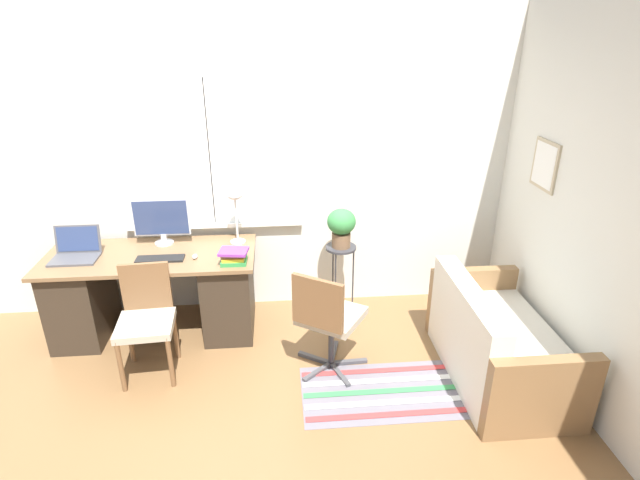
{
  "coord_description": "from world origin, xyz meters",
  "views": [
    {
      "loc": [
        0.44,
        -3.47,
        2.49
      ],
      "look_at": [
        0.76,
        0.18,
        0.9
      ],
      "focal_mm": 28.0,
      "sensor_mm": 36.0,
      "label": 1
    }
  ],
  "objects_px": {
    "couch_loveseat": "(495,345)",
    "plant_stand": "(341,255)",
    "monitor": "(161,220)",
    "desk_chair_wooden": "(146,317)",
    "keyboard": "(160,259)",
    "mouse": "(195,257)",
    "laptop": "(76,252)",
    "desk_lamp": "(235,202)",
    "potted_plant": "(341,225)",
    "book_stack": "(234,256)",
    "office_chair_swivel": "(327,318)"
  },
  "relations": [
    {
      "from": "couch_loveseat",
      "to": "plant_stand",
      "type": "relative_size",
      "value": 1.92
    },
    {
      "from": "monitor",
      "to": "desk_chair_wooden",
      "type": "distance_m",
      "value": 0.9
    },
    {
      "from": "keyboard",
      "to": "mouse",
      "type": "distance_m",
      "value": 0.28
    },
    {
      "from": "laptop",
      "to": "desk_lamp",
      "type": "height_order",
      "value": "desk_lamp"
    },
    {
      "from": "monitor",
      "to": "desk_lamp",
      "type": "relative_size",
      "value": 0.98
    },
    {
      "from": "desk_lamp",
      "to": "potted_plant",
      "type": "bearing_deg",
      "value": -3.51
    },
    {
      "from": "book_stack",
      "to": "potted_plant",
      "type": "bearing_deg",
      "value": 21.53
    },
    {
      "from": "plant_stand",
      "to": "mouse",
      "type": "bearing_deg",
      "value": -168.78
    },
    {
      "from": "desk_lamp",
      "to": "plant_stand",
      "type": "height_order",
      "value": "desk_lamp"
    },
    {
      "from": "book_stack",
      "to": "office_chair_swivel",
      "type": "height_order",
      "value": "office_chair_swivel"
    },
    {
      "from": "mouse",
      "to": "book_stack",
      "type": "bearing_deg",
      "value": -19.33
    },
    {
      "from": "book_stack",
      "to": "office_chair_swivel",
      "type": "xyz_separation_m",
      "value": [
        0.7,
        -0.45,
        -0.32
      ]
    },
    {
      "from": "keyboard",
      "to": "office_chair_swivel",
      "type": "xyz_separation_m",
      "value": [
        1.3,
        -0.56,
        -0.27
      ]
    },
    {
      "from": "laptop",
      "to": "monitor",
      "type": "height_order",
      "value": "monitor"
    },
    {
      "from": "plant_stand",
      "to": "desk_lamp",
      "type": "bearing_deg",
      "value": 176.49
    },
    {
      "from": "laptop",
      "to": "plant_stand",
      "type": "distance_m",
      "value": 2.2
    },
    {
      "from": "keyboard",
      "to": "office_chair_swivel",
      "type": "relative_size",
      "value": 0.43
    },
    {
      "from": "office_chair_swivel",
      "to": "couch_loveseat",
      "type": "relative_size",
      "value": 0.66
    },
    {
      "from": "mouse",
      "to": "desk_lamp",
      "type": "relative_size",
      "value": 0.14
    },
    {
      "from": "desk_lamp",
      "to": "book_stack",
      "type": "relative_size",
      "value": 2.0
    },
    {
      "from": "laptop",
      "to": "desk_lamp",
      "type": "bearing_deg",
      "value": 8.97
    },
    {
      "from": "desk_lamp",
      "to": "couch_loveseat",
      "type": "xyz_separation_m",
      "value": [
        1.95,
        -1.02,
        -0.84
      ]
    },
    {
      "from": "desk_lamp",
      "to": "office_chair_swivel",
      "type": "distance_m",
      "value": 1.28
    },
    {
      "from": "book_stack",
      "to": "plant_stand",
      "type": "distance_m",
      "value": 0.99
    },
    {
      "from": "keyboard",
      "to": "book_stack",
      "type": "bearing_deg",
      "value": -10.44
    },
    {
      "from": "desk_lamp",
      "to": "plant_stand",
      "type": "relative_size",
      "value": 0.69
    },
    {
      "from": "laptop",
      "to": "couch_loveseat",
      "type": "height_order",
      "value": "laptop"
    },
    {
      "from": "mouse",
      "to": "plant_stand",
      "type": "relative_size",
      "value": 0.1
    },
    {
      "from": "desk_lamp",
      "to": "couch_loveseat",
      "type": "bearing_deg",
      "value": -27.65
    },
    {
      "from": "laptop",
      "to": "keyboard",
      "type": "height_order",
      "value": "laptop"
    },
    {
      "from": "laptop",
      "to": "book_stack",
      "type": "relative_size",
      "value": 1.5
    },
    {
      "from": "book_stack",
      "to": "office_chair_swivel",
      "type": "bearing_deg",
      "value": -32.79
    },
    {
      "from": "laptop",
      "to": "mouse",
      "type": "bearing_deg",
      "value": -5.68
    },
    {
      "from": "keyboard",
      "to": "office_chair_swivel",
      "type": "bearing_deg",
      "value": -23.39
    },
    {
      "from": "potted_plant",
      "to": "desk_chair_wooden",
      "type": "bearing_deg",
      "value": -156.71
    },
    {
      "from": "laptop",
      "to": "couch_loveseat",
      "type": "xyz_separation_m",
      "value": [
        3.24,
        -0.82,
        -0.53
      ]
    },
    {
      "from": "couch_loveseat",
      "to": "potted_plant",
      "type": "xyz_separation_m",
      "value": [
        -1.06,
        0.97,
        0.62
      ]
    },
    {
      "from": "keyboard",
      "to": "desk_lamp",
      "type": "bearing_deg",
      "value": 26.49
    },
    {
      "from": "monitor",
      "to": "desk_chair_wooden",
      "type": "relative_size",
      "value": 0.56
    },
    {
      "from": "mouse",
      "to": "office_chair_swivel",
      "type": "height_order",
      "value": "office_chair_swivel"
    },
    {
      "from": "keyboard",
      "to": "couch_loveseat",
      "type": "height_order",
      "value": "keyboard"
    },
    {
      "from": "plant_stand",
      "to": "couch_loveseat",
      "type": "bearing_deg",
      "value": -42.53
    },
    {
      "from": "office_chair_swivel",
      "to": "keyboard",
      "type": "bearing_deg",
      "value": 9.63
    },
    {
      "from": "couch_loveseat",
      "to": "office_chair_swivel",
      "type": "bearing_deg",
      "value": 82.77
    },
    {
      "from": "desk_lamp",
      "to": "potted_plant",
      "type": "xyz_separation_m",
      "value": [
        0.9,
        -0.06,
        -0.22
      ]
    },
    {
      "from": "desk_chair_wooden",
      "to": "plant_stand",
      "type": "relative_size",
      "value": 1.23
    },
    {
      "from": "mouse",
      "to": "desk_chair_wooden",
      "type": "xyz_separation_m",
      "value": [
        -0.33,
        -0.43,
        -0.29
      ]
    },
    {
      "from": "book_stack",
      "to": "couch_loveseat",
      "type": "relative_size",
      "value": 0.18
    },
    {
      "from": "keyboard",
      "to": "plant_stand",
      "type": "height_order",
      "value": "keyboard"
    },
    {
      "from": "desk_chair_wooden",
      "to": "potted_plant",
      "type": "bearing_deg",
      "value": 19.5
    }
  ]
}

